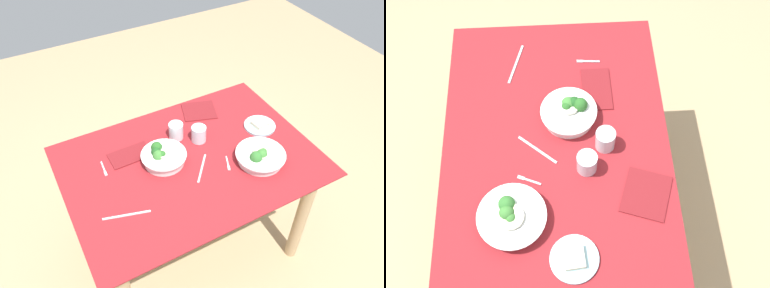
# 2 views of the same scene
# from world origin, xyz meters

# --- Properties ---
(ground_plane) EXTENTS (6.00, 6.00, 0.00)m
(ground_plane) POSITION_xyz_m (0.00, 0.00, 0.00)
(ground_plane) COLOR tan
(dining_table) EXTENTS (1.26, 0.90, 0.78)m
(dining_table) POSITION_xyz_m (0.00, 0.00, 0.64)
(dining_table) COLOR maroon
(dining_table) RESTS_ON ground_plane
(broccoli_bowl_far) EXTENTS (0.23, 0.23, 0.10)m
(broccoli_bowl_far) POSITION_xyz_m (-0.12, 0.06, 0.81)
(broccoli_bowl_far) COLOR white
(broccoli_bowl_far) RESTS_ON dining_table
(broccoli_bowl_near) EXTENTS (0.25, 0.25, 0.09)m
(broccoli_bowl_near) POSITION_xyz_m (0.31, -0.17, 0.81)
(broccoli_bowl_near) COLOR white
(broccoli_bowl_near) RESTS_ON dining_table
(bread_side_plate) EXTENTS (0.17, 0.17, 0.03)m
(bread_side_plate) POSITION_xyz_m (0.46, 0.05, 0.79)
(bread_side_plate) COLOR #99C6D1
(bread_side_plate) RESTS_ON dining_table
(water_glass_center) EXTENTS (0.08, 0.08, 0.09)m
(water_glass_center) POSITION_xyz_m (0.02, 0.19, 0.82)
(water_glass_center) COLOR silver
(water_glass_center) RESTS_ON dining_table
(water_glass_side) EXTENTS (0.08, 0.08, 0.09)m
(water_glass_side) POSITION_xyz_m (0.11, 0.11, 0.82)
(water_glass_side) COLOR silver
(water_glass_side) RESTS_ON dining_table
(fork_by_far_bowl) EXTENTS (0.02, 0.10, 0.00)m
(fork_by_far_bowl) POSITION_xyz_m (-0.41, 0.15, 0.78)
(fork_by_far_bowl) COLOR #B7B7BC
(fork_by_far_bowl) RESTS_ON dining_table
(fork_by_near_bowl) EXTENTS (0.05, 0.09, 0.00)m
(fork_by_near_bowl) POSITION_xyz_m (0.15, -0.11, 0.78)
(fork_by_near_bowl) COLOR #B7B7BC
(fork_by_near_bowl) RESTS_ON dining_table
(table_knife_left) EXTENTS (0.21, 0.07, 0.00)m
(table_knife_left) POSITION_xyz_m (-0.41, -0.16, 0.78)
(table_knife_left) COLOR #B7B7BC
(table_knife_left) RESTS_ON dining_table
(table_knife_right) EXTENTS (0.13, 0.15, 0.00)m
(table_knife_right) POSITION_xyz_m (0.02, -0.07, 0.78)
(table_knife_right) COLOR #B7B7BC
(table_knife_right) RESTS_ON dining_table
(napkin_folded_upper) EXTENTS (0.21, 0.12, 0.01)m
(napkin_folded_upper) POSITION_xyz_m (-0.25, 0.18, 0.78)
(napkin_folded_upper) COLOR maroon
(napkin_folded_upper) RESTS_ON dining_table
(napkin_folded_lower) EXTENTS (0.23, 0.22, 0.01)m
(napkin_folded_lower) POSITION_xyz_m (0.24, 0.33, 0.78)
(napkin_folded_lower) COLOR maroon
(napkin_folded_lower) RESTS_ON dining_table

